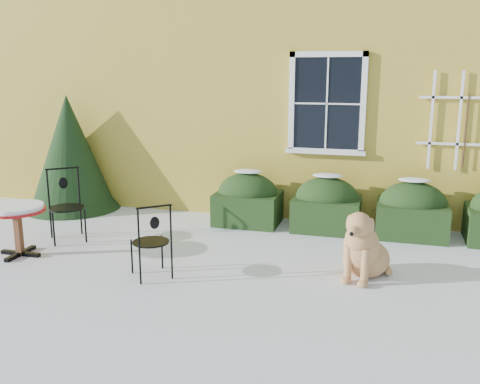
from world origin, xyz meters
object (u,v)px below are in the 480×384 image
(evergreen_shrub, at_px, (71,164))
(patio_chair_near, at_px, (152,241))
(patio_chair_far, at_px, (66,205))
(dog, at_px, (363,250))
(bistro_table, at_px, (17,214))

(evergreen_shrub, xyz_separation_m, patio_chair_near, (2.84, -2.70, -0.36))
(patio_chair_far, distance_m, dog, 4.39)
(patio_chair_near, xyz_separation_m, dog, (2.49, 0.67, -0.11))
(evergreen_shrub, relative_size, patio_chair_far, 1.94)
(patio_chair_far, bearing_deg, evergreen_shrub, 80.29)
(patio_chair_near, relative_size, patio_chair_far, 0.89)
(bistro_table, height_order, patio_chair_near, patio_chair_near)
(bistro_table, relative_size, dog, 0.80)
(patio_chair_far, xyz_separation_m, dog, (4.37, -0.39, -0.17))
(patio_chair_near, distance_m, dog, 2.58)
(bistro_table, bearing_deg, patio_chair_far, 74.40)
(bistro_table, distance_m, patio_chair_far, 0.85)
(bistro_table, bearing_deg, patio_chair_near, -6.41)
(bistro_table, distance_m, dog, 4.62)
(patio_chair_near, relative_size, dog, 0.98)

